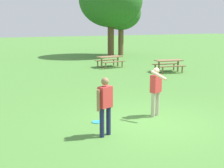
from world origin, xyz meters
TOP-DOWN VIEW (x-y plane):
  - ground_plane at (0.00, 0.00)m, footprint 120.00×120.00m
  - person_thrower at (-1.77, -0.48)m, footprint 0.57×0.35m
  - person_catcher at (0.47, 0.44)m, footprint 0.57×0.81m
  - frisbee at (-1.57, 0.67)m, footprint 0.29×0.29m
  - picnic_table_near at (6.25, 7.83)m, footprint 1.92×1.69m
  - picnic_table_far at (3.73, 11.31)m, footprint 1.84×1.59m
  - tree_far_right at (6.85, 17.94)m, footprint 5.84×5.84m
  - tree_slender_mid at (7.98, 18.10)m, footprint 3.77×3.77m

SIDE VIEW (x-z plane):
  - ground_plane at x=0.00m, z-range 0.00..0.00m
  - frisbee at x=-1.57m, z-range 0.00..0.03m
  - picnic_table_near at x=6.25m, z-range 0.18..0.95m
  - picnic_table_far at x=3.73m, z-range 0.18..0.95m
  - person_thrower at x=-1.77m, z-range 0.12..1.76m
  - person_catcher at x=0.47m, z-range 0.14..1.78m
  - tree_slender_mid at x=7.98m, z-range 1.16..6.77m
  - tree_far_right at x=6.85m, z-range 1.31..8.93m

